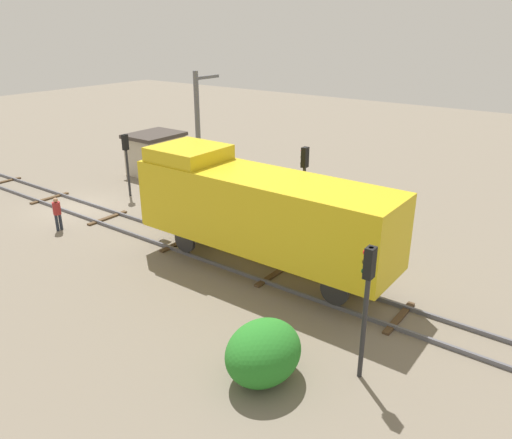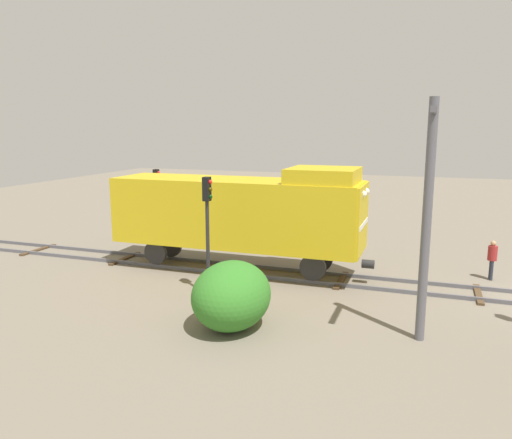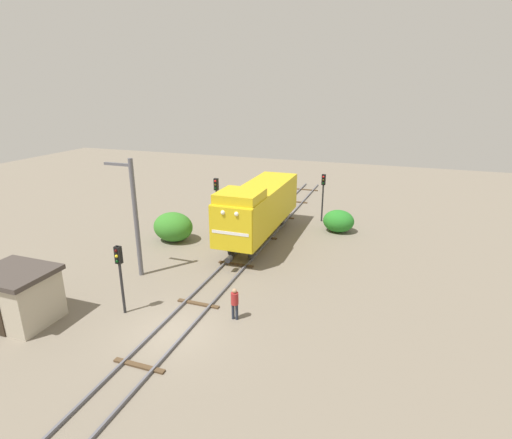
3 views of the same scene
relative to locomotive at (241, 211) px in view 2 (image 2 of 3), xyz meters
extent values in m
cube|color=#4C3823|center=(0.00, -9.85, -2.73)|extent=(2.40, 0.24, 0.09)
cube|color=#4C3823|center=(0.00, -4.53, -2.73)|extent=(2.40, 0.24, 0.09)
cube|color=#4C3823|center=(0.00, 0.79, -2.73)|extent=(2.40, 0.24, 0.09)
cube|color=#4C3823|center=(0.00, 6.12, -2.73)|extent=(2.40, 0.24, 0.09)
cube|color=#4C3823|center=(0.00, 11.44, -2.73)|extent=(2.40, 0.24, 0.09)
cube|color=gold|center=(0.00, 0.24, -0.06)|extent=(2.90, 11.00, 2.90)
cube|color=gold|center=(0.00, -3.66, 1.69)|extent=(2.75, 2.80, 0.60)
cube|color=gold|center=(0.00, -5.31, -0.06)|extent=(2.84, 0.10, 2.84)
cube|color=white|center=(0.00, -5.35, -0.26)|extent=(2.46, 0.06, 0.20)
sphere|color=white|center=(-0.45, -5.36, 1.04)|extent=(0.28, 0.28, 0.28)
sphere|color=white|center=(0.45, -5.36, 1.04)|extent=(0.28, 0.28, 0.28)
cylinder|color=#262628|center=(0.00, -5.61, -1.91)|extent=(0.36, 0.50, 0.36)
cylinder|color=#262628|center=(-0.72, -3.46, -2.06)|extent=(0.18, 1.10, 1.10)
cylinder|color=#262628|center=(0.72, -3.46, -2.06)|extent=(0.18, 1.10, 1.10)
cylinder|color=#262628|center=(-0.72, 3.94, -2.06)|extent=(0.18, 1.10, 1.10)
cylinder|color=#262628|center=(0.72, 3.94, -2.06)|extent=(0.18, 1.10, 1.10)
cylinder|color=#262628|center=(-3.40, 0.03, -0.48)|extent=(0.14, 0.14, 4.59)
cube|color=black|center=(-3.40, 0.03, 1.36)|extent=(0.32, 0.24, 0.90)
sphere|color=red|center=(-3.40, -0.11, 1.63)|extent=(0.16, 0.16, 0.16)
sphere|color=#3C3306|center=(-3.40, -0.11, 1.35)|extent=(0.16, 0.16, 0.16)
sphere|color=black|center=(-3.40, -0.11, 1.07)|extent=(0.16, 0.16, 0.16)
cylinder|color=#262628|center=(3.60, 6.33, -0.71)|extent=(0.14, 0.14, 4.14)
cube|color=black|center=(3.60, 6.33, 0.91)|extent=(0.32, 0.24, 0.90)
sphere|color=red|center=(3.60, 6.19, 1.18)|extent=(0.16, 0.16, 0.16)
sphere|color=#3C3306|center=(3.60, 6.19, 0.90)|extent=(0.16, 0.16, 0.16)
sphere|color=black|center=(3.60, 6.19, 0.62)|extent=(0.16, 0.16, 0.16)
cylinder|color=#262B38|center=(2.30, -10.49, -2.35)|extent=(0.15, 0.15, 0.85)
cylinder|color=#262B38|center=(2.50, -10.49, -2.35)|extent=(0.15, 0.15, 0.85)
cylinder|color=maroon|center=(2.40, -10.49, -1.61)|extent=(0.38, 0.38, 0.62)
sphere|color=tan|center=(2.40, -10.49, -1.19)|extent=(0.23, 0.23, 0.23)
cylinder|color=#595960|center=(-5.00, -7.80, 0.86)|extent=(0.28, 0.28, 7.27)
cube|color=#595960|center=(-5.90, -7.80, 4.09)|extent=(1.80, 0.16, 0.16)
ellipsoid|color=#277926|center=(5.35, 4.13, -1.88)|extent=(2.46, 2.01, 1.79)
ellipsoid|color=#337A26|center=(-6.10, -2.04, -1.67)|extent=(3.03, 2.48, 2.20)
camera|label=1|loc=(14.93, 10.99, 6.85)|focal=35.00mm
camera|label=2|loc=(-20.22, -7.85, 3.66)|focal=35.00mm
camera|label=3|loc=(9.23, -26.59, 8.29)|focal=28.00mm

